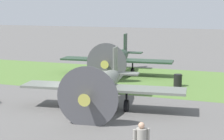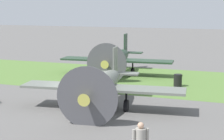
{
  "view_description": "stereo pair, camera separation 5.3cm",
  "coord_description": "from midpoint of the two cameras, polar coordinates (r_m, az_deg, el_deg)",
  "views": [
    {
      "loc": [
        -9.02,
        19.07,
        5.78
      ],
      "look_at": [
        -0.1,
        -5.37,
        1.29
      ],
      "focal_mm": 59.06,
      "sensor_mm": 36.0,
      "label": 1
    },
    {
      "loc": [
        -9.07,
        19.05,
        5.78
      ],
      "look_at": [
        -0.1,
        -5.37,
        1.29
      ],
      "focal_mm": 59.06,
      "sensor_mm": 36.0,
      "label": 2
    }
  ],
  "objects": [
    {
      "name": "airplane_wingman",
      "position": [
        31.49,
        0.72,
        1.87
      ],
      "size": [
        9.68,
        7.67,
        3.44
      ],
      "rotation": [
        0.0,
        0.0,
        0.09
      ],
      "color": "#233D28",
      "rests_on": "ground"
    },
    {
      "name": "airplane_lead",
      "position": [
        21.01,
        -1.42,
        -2.24
      ],
      "size": [
        9.46,
        7.51,
        3.35
      ],
      "rotation": [
        0.0,
        0.0,
        0.13
      ],
      "color": "slate",
      "rests_on": "ground"
    },
    {
      "name": "grass_verge",
      "position": [
        30.12,
        2.19,
        -1.27
      ],
      "size": [
        120.0,
        11.0,
        0.01
      ],
      "primitive_type": "cube",
      "color": "#567A38",
      "rests_on": "ground"
    },
    {
      "name": "ground_plane",
      "position": [
        21.88,
        -5.17,
        -5.57
      ],
      "size": [
        160.0,
        160.0,
        0.0
      ],
      "primitive_type": "plane",
      "color": "#605E5B"
    },
    {
      "name": "fuel_drum",
      "position": [
        27.37,
        10.09,
        -1.59
      ],
      "size": [
        0.6,
        0.6,
        0.9
      ],
      "primitive_type": "cylinder",
      "color": "black",
      "rests_on": "ground"
    }
  ]
}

